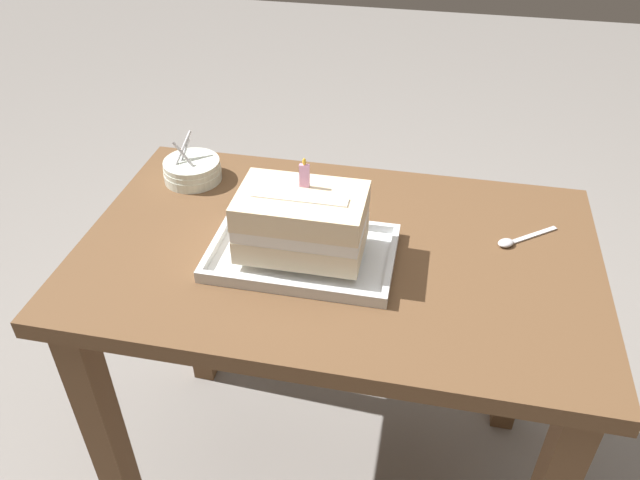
% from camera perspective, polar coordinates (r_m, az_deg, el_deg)
% --- Properties ---
extents(ground_plane, '(8.00, 8.00, 0.00)m').
position_cam_1_polar(ground_plane, '(1.77, 1.15, -20.09)').
color(ground_plane, gray).
extents(dining_table, '(1.00, 0.63, 0.74)m').
position_cam_1_polar(dining_table, '(1.30, 1.47, -5.36)').
color(dining_table, brown).
rests_on(dining_table, ground_plane).
extents(foil_tray, '(0.35, 0.22, 0.02)m').
position_cam_1_polar(foil_tray, '(1.19, -1.61, -1.32)').
color(foil_tray, silver).
rests_on(foil_tray, dining_table).
extents(birthday_cake, '(0.23, 0.15, 0.17)m').
position_cam_1_polar(birthday_cake, '(1.14, -1.67, 1.67)').
color(birthday_cake, beige).
rests_on(birthday_cake, foil_tray).
extents(bowl_stack, '(0.13, 0.13, 0.10)m').
position_cam_1_polar(bowl_stack, '(1.44, -11.52, 6.25)').
color(bowl_stack, silver).
rests_on(bowl_stack, dining_table).
extents(serving_spoon_near_tray, '(0.12, 0.10, 0.01)m').
position_cam_1_polar(serving_spoon_near_tray, '(1.28, 17.13, -0.07)').
color(serving_spoon_near_tray, silver).
rests_on(serving_spoon_near_tray, dining_table).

